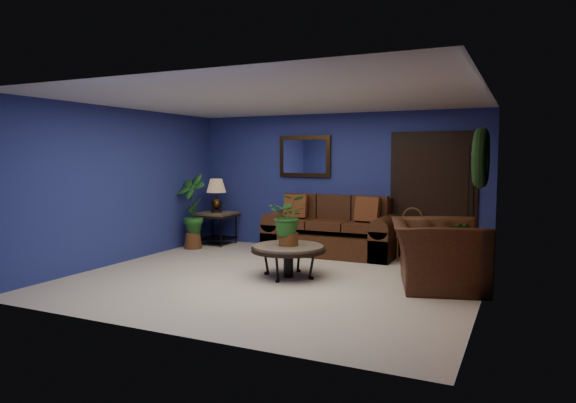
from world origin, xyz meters
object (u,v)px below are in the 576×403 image
at_px(coffee_table, 288,249).
at_px(table_lamp, 216,191).
at_px(armchair, 437,254).
at_px(sofa, 332,235).
at_px(side_chair, 411,231).
at_px(end_table, 217,220).

distance_m(coffee_table, table_lamp, 3.16).
bearing_deg(table_lamp, armchair, -19.32).
distance_m(sofa, side_chair, 1.38).
xyz_separation_m(end_table, armchair, (4.45, -1.56, -0.05)).
relative_size(sofa, coffee_table, 2.15).
relative_size(coffee_table, armchair, 0.80).
relative_size(sofa, end_table, 3.31).
distance_m(coffee_table, end_table, 3.10).
distance_m(sofa, table_lamp, 2.50).
relative_size(end_table, side_chair, 0.79).
relative_size(end_table, table_lamp, 1.09).
distance_m(coffee_table, side_chair, 2.37).
bearing_deg(side_chair, end_table, -176.75).
bearing_deg(table_lamp, sofa, 0.87).
height_order(side_chair, armchair, side_chair).
bearing_deg(side_chair, armchair, -64.97).
xyz_separation_m(table_lamp, armchair, (4.45, -1.56, -0.61)).
relative_size(sofa, side_chair, 2.63).
relative_size(table_lamp, armchair, 0.47).
relative_size(coffee_table, end_table, 1.54).
bearing_deg(sofa, armchair, -37.83).
bearing_deg(armchair, sofa, 36.60).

